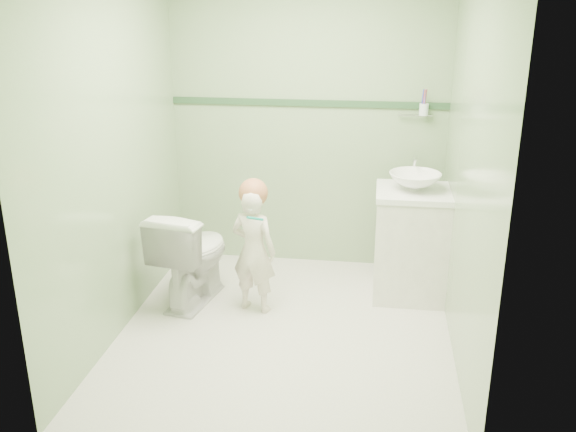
# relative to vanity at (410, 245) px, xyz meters

# --- Properties ---
(ground) EXTENTS (2.50, 2.50, 0.00)m
(ground) POSITION_rel_vanity_xyz_m (-0.84, -0.70, -0.40)
(ground) COLOR beige
(ground) RESTS_ON ground
(room_shell) EXTENTS (2.50, 2.54, 2.40)m
(room_shell) POSITION_rel_vanity_xyz_m (-0.84, -0.70, 0.80)
(room_shell) COLOR #8FB07D
(room_shell) RESTS_ON ground
(trim_stripe) EXTENTS (2.20, 0.02, 0.05)m
(trim_stripe) POSITION_rel_vanity_xyz_m (-0.84, 0.54, 0.95)
(trim_stripe) COLOR #2C4F30
(trim_stripe) RESTS_ON room_shell
(vanity) EXTENTS (0.52, 0.50, 0.80)m
(vanity) POSITION_rel_vanity_xyz_m (0.00, 0.00, 0.00)
(vanity) COLOR silver
(vanity) RESTS_ON ground
(counter) EXTENTS (0.54, 0.52, 0.04)m
(counter) POSITION_rel_vanity_xyz_m (0.00, 0.00, 0.41)
(counter) COLOR white
(counter) RESTS_ON vanity
(basin) EXTENTS (0.37, 0.37, 0.13)m
(basin) POSITION_rel_vanity_xyz_m (0.00, 0.00, 0.49)
(basin) COLOR white
(basin) RESTS_ON counter
(faucet) EXTENTS (0.03, 0.13, 0.18)m
(faucet) POSITION_rel_vanity_xyz_m (0.00, 0.19, 0.57)
(faucet) COLOR silver
(faucet) RESTS_ON counter
(cup_holder) EXTENTS (0.26, 0.07, 0.21)m
(cup_holder) POSITION_rel_vanity_xyz_m (0.05, 0.48, 0.93)
(cup_holder) COLOR silver
(cup_holder) RESTS_ON room_shell
(toilet) EXTENTS (0.53, 0.78, 0.73)m
(toilet) POSITION_rel_vanity_xyz_m (-1.58, -0.32, -0.04)
(toilet) COLOR white
(toilet) RESTS_ON ground
(toddler) EXTENTS (0.38, 0.30, 0.91)m
(toddler) POSITION_rel_vanity_xyz_m (-1.11, -0.40, 0.05)
(toddler) COLOR beige
(toddler) RESTS_ON ground
(hair_cap) EXTENTS (0.20, 0.20, 0.20)m
(hair_cap) POSITION_rel_vanity_xyz_m (-1.11, -0.37, 0.47)
(hair_cap) COLOR #AF6944
(hair_cap) RESTS_ON toddler
(teal_toothbrush) EXTENTS (0.11, 0.14, 0.08)m
(teal_toothbrush) POSITION_rel_vanity_xyz_m (-1.07, -0.54, 0.35)
(teal_toothbrush) COLOR #0E9487
(teal_toothbrush) RESTS_ON toddler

